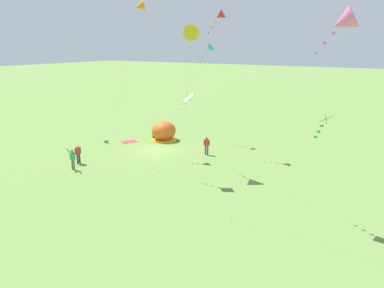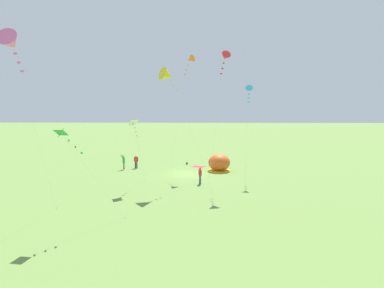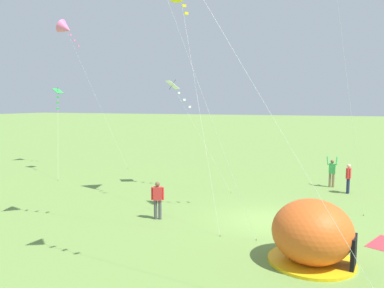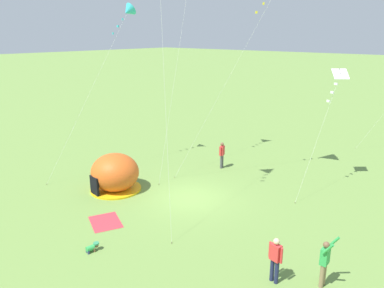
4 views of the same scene
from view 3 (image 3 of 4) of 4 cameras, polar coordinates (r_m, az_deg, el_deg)
ground_plane at (r=17.31m, az=11.95°, el=-11.44°), size 300.00×300.00×0.00m
popup_tent at (r=13.15m, az=17.86°, el=-12.78°), size 2.81×2.81×2.10m
person_strolling at (r=24.91m, az=20.55°, el=-3.92°), size 0.48×0.68×1.89m
person_watching_sky at (r=17.05m, az=-5.26°, el=-8.23°), size 0.34×0.57×1.72m
person_with_toddler at (r=23.56m, az=22.73°, el=-4.65°), size 0.58×0.31×1.72m
kite_green at (r=30.07m, az=-19.76°, el=6.93°), size 3.47×2.71×6.42m
kite_white at (r=22.97m, az=-2.52°, el=8.33°), size 1.05×4.33×6.65m
kite_pink at (r=33.12m, az=-18.71°, el=16.34°), size 1.25×5.95×11.94m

